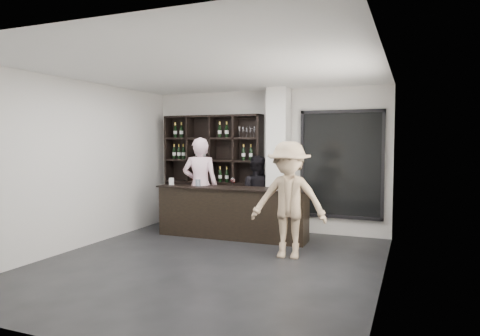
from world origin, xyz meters
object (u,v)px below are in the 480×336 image
at_px(wine_shelf, 213,171).
at_px(taster_pink, 200,186).
at_px(tasting_counter, 232,212).
at_px(taster_black, 256,194).
at_px(customer, 289,200).

bearing_deg(wine_shelf, taster_pink, -84.41).
relative_size(tasting_counter, taster_pink, 1.54).
relative_size(taster_pink, taster_black, 1.23).
distance_m(tasting_counter, taster_pink, 0.88).
height_order(wine_shelf, taster_pink, wine_shelf).
xyz_separation_m(tasting_counter, taster_pink, (-0.73, 0.10, 0.47)).
height_order(wine_shelf, taster_black, wine_shelf).
bearing_deg(taster_black, taster_pink, 23.36).
xyz_separation_m(taster_pink, taster_black, (0.98, 0.55, -0.18)).
xyz_separation_m(taster_pink, customer, (2.11, -1.02, -0.04)).
relative_size(wine_shelf, taster_pink, 1.25).
distance_m(wine_shelf, taster_pink, 0.76).
bearing_deg(tasting_counter, customer, -35.07).
distance_m(tasting_counter, taster_black, 0.75).
xyz_separation_m(wine_shelf, taster_black, (1.05, -0.17, -0.42)).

